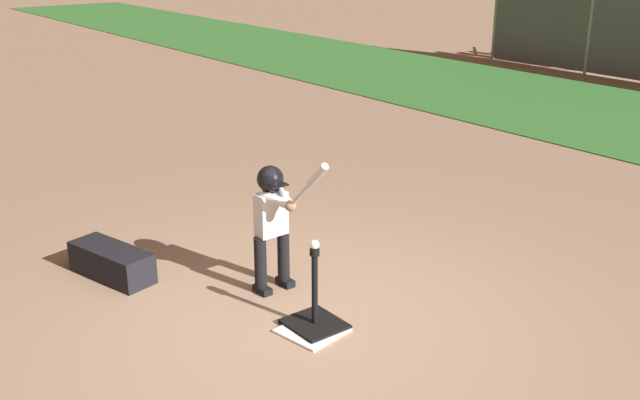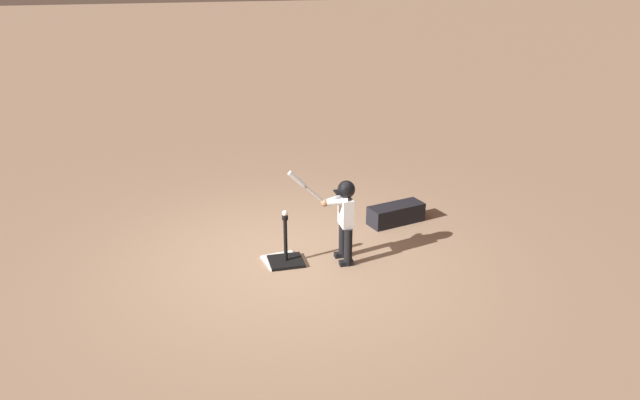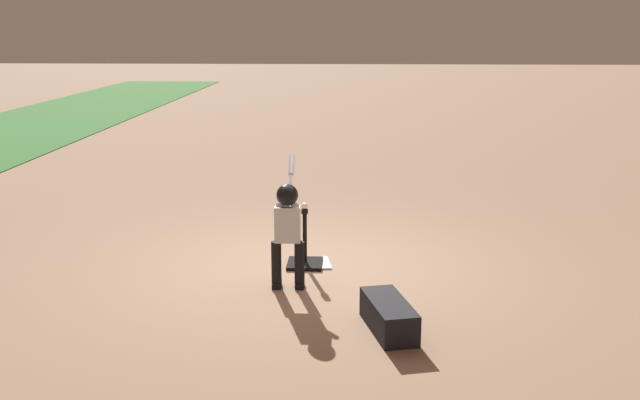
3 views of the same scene
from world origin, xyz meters
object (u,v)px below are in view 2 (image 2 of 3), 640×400
(equipment_bag, at_px, (396,214))
(baseball, at_px, (285,213))
(batting_tee, at_px, (286,257))
(batter_child, at_px, (343,211))

(equipment_bag, bearing_deg, baseball, 11.28)
(batting_tee, xyz_separation_m, equipment_bag, (-1.83, -0.87, 0.05))
(batting_tee, height_order, baseball, baseball)
(baseball, height_order, equipment_bag, baseball)
(batter_child, height_order, equipment_bag, batter_child)
(batting_tee, distance_m, batter_child, 0.96)
(batter_child, relative_size, baseball, 17.57)
(baseball, bearing_deg, batting_tee, -135.00)
(equipment_bag, bearing_deg, batter_child, 27.92)
(baseball, bearing_deg, batter_child, 170.28)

